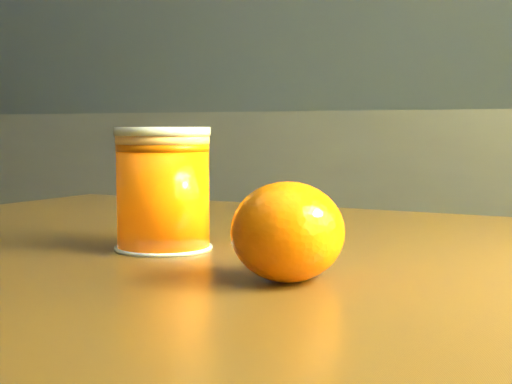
% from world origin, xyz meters
% --- Properties ---
extents(kitchen_counter, '(3.15, 0.60, 0.90)m').
position_xyz_m(kitchen_counter, '(0.00, 1.45, 0.45)').
color(kitchen_counter, '#45464A').
rests_on(kitchen_counter, ground).
extents(table, '(1.07, 0.80, 0.75)m').
position_xyz_m(table, '(0.80, 0.01, 0.66)').
color(table, brown).
rests_on(table, ground).
extents(juice_glass, '(0.08, 0.08, 0.10)m').
position_xyz_m(juice_glass, '(0.71, -0.00, 0.80)').
color(juice_glass, '#FF6305').
rests_on(juice_glass, table).
extents(orange_front, '(0.08, 0.08, 0.07)m').
position_xyz_m(orange_front, '(0.85, -0.08, 0.79)').
color(orange_front, '#FF6C05').
rests_on(orange_front, table).
extents(orange_back, '(0.07, 0.07, 0.05)m').
position_xyz_m(orange_back, '(0.85, -0.07, 0.78)').
color(orange_back, '#FF6C05').
rests_on(orange_back, table).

